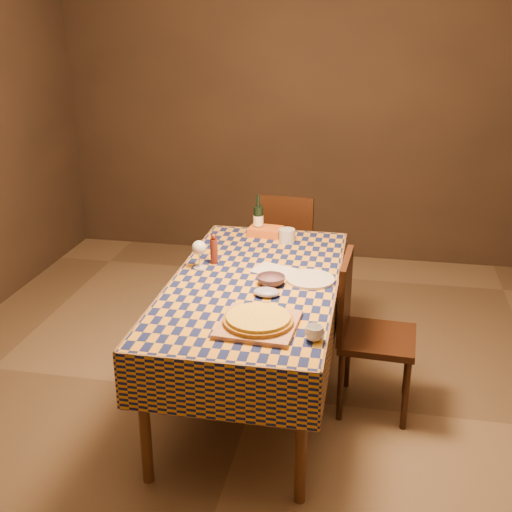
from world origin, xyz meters
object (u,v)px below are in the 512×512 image
Objects in this scene: cutting_board at (258,324)px; pizza at (258,319)px; chair_right at (364,326)px; wine_bottle at (258,219)px; bowl at (271,280)px; chair_far at (288,244)px; white_plate at (310,279)px; dining_table at (254,293)px.

pizza reaches higher than cutting_board.
cutting_board is 0.03m from pizza.
wine_bottle is at bearing 134.69° from chair_right.
chair_far reaches higher than bowl.
bowl is at bearing -171.64° from chair_right.
white_plate is (0.21, 0.09, -0.02)m from bowl.
chair_far is at bearing 93.62° from cutting_board.
wine_bottle is at bearing 99.00° from dining_table.
dining_table is 1.32m from chair_far.
chair_right is (0.75, -0.76, -0.35)m from wine_bottle.
dining_table is at bearing -169.59° from white_plate.
dining_table is 0.33m from white_plate.
chair_right reaches higher than cutting_board.
pizza is at bearing -79.42° from wine_bottle.
white_plate is at bearing 176.89° from chair_right.
bowl is 0.57× the size of white_plate.
cutting_board is 0.86× the size of pizza.
white_plate is 0.41m from chair_right.
chair_far is (-0.12, 1.86, -0.26)m from cutting_board.
dining_table is 0.15m from bowl.
white_plate is (0.19, 0.61, -0.03)m from pizza.
chair_far is 1.00× the size of chair_right.
bowl is 0.17× the size of chair_right.
pizza is 0.51m from bowl.
wine_bottle reaches higher than bowl.
dining_table is 11.63× the size of bowl.
cutting_board is 1.88m from chair_far.
white_plate is at bearing -59.48° from wine_bottle.
wine_bottle is 0.87m from white_plate.
chair_far and chair_right have the same top height.
chair_far is (-0.09, 1.34, -0.27)m from bowl.
cutting_board is 1.34× the size of white_plate.
pizza is at bearing -77.15° from dining_table.
cutting_board is at bearing -107.03° from white_plate.
cutting_board is 2.33× the size of bowl.
wine_bottle is (-0.13, 0.80, 0.18)m from dining_table.
pizza reaches higher than white_plate.
pizza is 1.55× the size of white_plate.
white_plate is at bearing 10.41° from dining_table.
white_plate is at bearing 72.97° from cutting_board.
dining_table is at bearing 102.85° from pizza.
pizza is 0.46× the size of chair_right.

